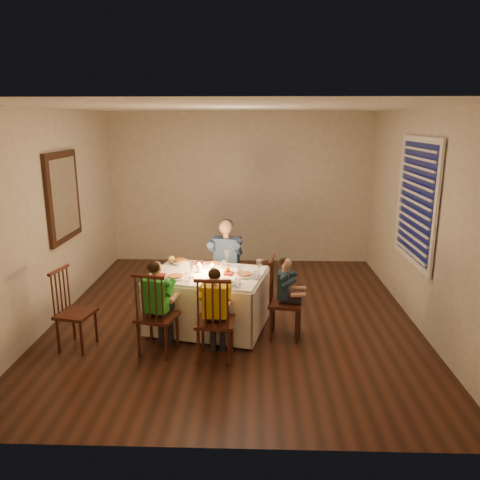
{
  "coord_description": "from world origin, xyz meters",
  "views": [
    {
      "loc": [
        0.25,
        -5.58,
        2.45
      ],
      "look_at": [
        0.07,
        0.15,
        0.98
      ],
      "focal_mm": 35.0,
      "sensor_mm": 36.0,
      "label": 1
    }
  ],
  "objects_px": {
    "chair_end": "(285,336)",
    "chair_extra": "(79,347)",
    "chair_adult": "(226,305)",
    "child_yellow": "(216,358)",
    "chair_near_right": "(216,358)",
    "child_teal": "(285,336)",
    "dining_table": "(207,289)",
    "serving_bowl": "(180,263)",
    "child_green": "(159,352)",
    "adult": "(226,305)",
    "chair_near_left": "(159,352)"
  },
  "relations": [
    {
      "from": "chair_adult",
      "to": "chair_near_right",
      "type": "xyz_separation_m",
      "value": [
        -0.02,
        -1.47,
        0.0
      ]
    },
    {
      "from": "child_green",
      "to": "serving_bowl",
      "type": "relative_size",
      "value": 5.23
    },
    {
      "from": "chair_extra",
      "to": "child_yellow",
      "type": "distance_m",
      "value": 1.56
    },
    {
      "from": "dining_table",
      "to": "chair_end",
      "type": "bearing_deg",
      "value": -0.16
    },
    {
      "from": "chair_adult",
      "to": "chair_end",
      "type": "height_order",
      "value": "same"
    },
    {
      "from": "child_yellow",
      "to": "serving_bowl",
      "type": "bearing_deg",
      "value": -61.35
    },
    {
      "from": "dining_table",
      "to": "child_teal",
      "type": "bearing_deg",
      "value": -0.16
    },
    {
      "from": "chair_near_right",
      "to": "chair_end",
      "type": "relative_size",
      "value": 1.0
    },
    {
      "from": "chair_near_right",
      "to": "adult",
      "type": "height_order",
      "value": "adult"
    },
    {
      "from": "dining_table",
      "to": "chair_extra",
      "type": "xyz_separation_m",
      "value": [
        -1.39,
        -0.56,
        -0.49
      ]
    },
    {
      "from": "chair_adult",
      "to": "child_yellow",
      "type": "xyz_separation_m",
      "value": [
        -0.02,
        -1.47,
        0.0
      ]
    },
    {
      "from": "chair_adult",
      "to": "chair_near_right",
      "type": "height_order",
      "value": "same"
    },
    {
      "from": "chair_near_left",
      "to": "chair_near_right",
      "type": "bearing_deg",
      "value": -176.22
    },
    {
      "from": "chair_adult",
      "to": "child_green",
      "type": "bearing_deg",
      "value": -107.97
    },
    {
      "from": "chair_near_right",
      "to": "child_teal",
      "type": "relative_size",
      "value": 0.99
    },
    {
      "from": "chair_near_left",
      "to": "chair_near_right",
      "type": "distance_m",
      "value": 0.64
    },
    {
      "from": "chair_near_left",
      "to": "chair_extra",
      "type": "distance_m",
      "value": 0.93
    },
    {
      "from": "chair_near_right",
      "to": "dining_table",
      "type": "bearing_deg",
      "value": -75.51
    },
    {
      "from": "chair_adult",
      "to": "child_yellow",
      "type": "relative_size",
      "value": 0.94
    },
    {
      "from": "serving_bowl",
      "to": "chair_near_right",
      "type": "bearing_deg",
      "value": -64.27
    },
    {
      "from": "chair_near_left",
      "to": "serving_bowl",
      "type": "bearing_deg",
      "value": -81.98
    },
    {
      "from": "dining_table",
      "to": "child_green",
      "type": "distance_m",
      "value": 0.95
    },
    {
      "from": "chair_adult",
      "to": "serving_bowl",
      "type": "relative_size",
      "value": 4.74
    },
    {
      "from": "child_green",
      "to": "child_teal",
      "type": "height_order",
      "value": "child_green"
    },
    {
      "from": "child_teal",
      "to": "serving_bowl",
      "type": "bearing_deg",
      "value": 75.26
    },
    {
      "from": "chair_end",
      "to": "child_teal",
      "type": "relative_size",
      "value": 0.99
    },
    {
      "from": "chair_extra",
      "to": "serving_bowl",
      "type": "distance_m",
      "value": 1.53
    },
    {
      "from": "chair_near_left",
      "to": "child_teal",
      "type": "bearing_deg",
      "value": -148.41
    },
    {
      "from": "child_yellow",
      "to": "chair_adult",
      "type": "bearing_deg",
      "value": -88.0
    },
    {
      "from": "chair_end",
      "to": "child_green",
      "type": "relative_size",
      "value": 0.91
    },
    {
      "from": "adult",
      "to": "child_teal",
      "type": "relative_size",
      "value": 1.25
    },
    {
      "from": "chair_end",
      "to": "chair_extra",
      "type": "distance_m",
      "value": 2.34
    },
    {
      "from": "adult",
      "to": "child_teal",
      "type": "bearing_deg",
      "value": -43.05
    },
    {
      "from": "adult",
      "to": "chair_near_right",
      "type": "bearing_deg",
      "value": -83.16
    },
    {
      "from": "chair_near_left",
      "to": "chair_end",
      "type": "bearing_deg",
      "value": -148.41
    },
    {
      "from": "chair_near_right",
      "to": "child_teal",
      "type": "distance_m",
      "value": 0.95
    },
    {
      "from": "dining_table",
      "to": "serving_bowl",
      "type": "relative_size",
      "value": 7.58
    },
    {
      "from": "chair_extra",
      "to": "child_teal",
      "type": "xyz_separation_m",
      "value": [
        2.31,
        0.35,
        0.0
      ]
    },
    {
      "from": "chair_near_left",
      "to": "dining_table",
      "type": "bearing_deg",
      "value": -111.96
    },
    {
      "from": "child_green",
      "to": "chair_adult",
      "type": "bearing_deg",
      "value": -101.89
    },
    {
      "from": "chair_extra",
      "to": "chair_adult",
      "type": "bearing_deg",
      "value": -39.82
    },
    {
      "from": "chair_adult",
      "to": "chair_extra",
      "type": "bearing_deg",
      "value": -133.58
    },
    {
      "from": "child_teal",
      "to": "chair_extra",
      "type": "bearing_deg",
      "value": 106.52
    },
    {
      "from": "chair_adult",
      "to": "child_teal",
      "type": "relative_size",
      "value": 0.99
    },
    {
      "from": "chair_end",
      "to": "child_yellow",
      "type": "bearing_deg",
      "value": 134.03
    },
    {
      "from": "child_teal",
      "to": "chair_end",
      "type": "bearing_deg",
      "value": 0.0
    },
    {
      "from": "chair_adult",
      "to": "adult",
      "type": "xyz_separation_m",
      "value": [
        0.0,
        0.0,
        0.0
      ]
    },
    {
      "from": "child_yellow",
      "to": "chair_extra",
      "type": "bearing_deg",
      "value": -4.7
    },
    {
      "from": "child_yellow",
      "to": "child_teal",
      "type": "xyz_separation_m",
      "value": [
        0.76,
        0.56,
        0.0
      ]
    },
    {
      "from": "dining_table",
      "to": "chair_extra",
      "type": "bearing_deg",
      "value": -145.5
    }
  ]
}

